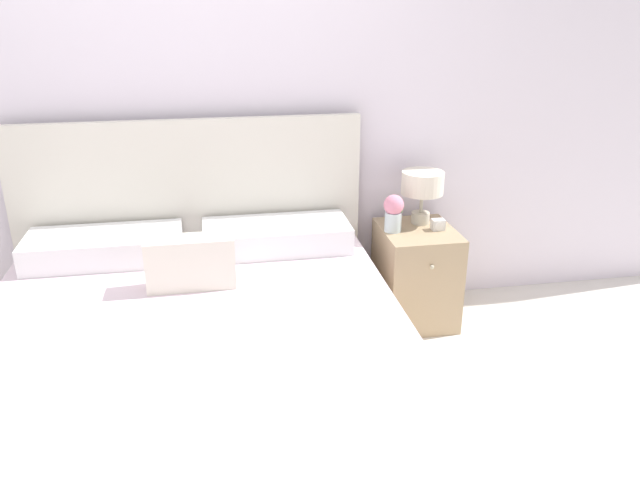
{
  "coord_description": "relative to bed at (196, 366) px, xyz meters",
  "views": [
    {
      "loc": [
        0.12,
        -3.37,
        1.78
      ],
      "look_at": [
        0.62,
        -0.6,
        0.67
      ],
      "focal_mm": 35.0,
      "sensor_mm": 36.0,
      "label": 1
    }
  ],
  "objects": [
    {
      "name": "ground_plane",
      "position": [
        0.0,
        1.0,
        -0.28
      ],
      "size": [
        12.0,
        12.0,
        0.0
      ],
      "primitive_type": "plane",
      "color": "silver"
    },
    {
      "name": "wall_back",
      "position": [
        0.0,
        1.07,
        1.02
      ],
      "size": [
        8.0,
        0.06,
        2.6
      ],
      "color": "white",
      "rests_on": "ground_plane"
    },
    {
      "name": "alarm_clock",
      "position": [
        1.35,
        0.72,
        0.31
      ],
      "size": [
        0.07,
        0.06,
        0.06
      ],
      "color": "white",
      "rests_on": "nightstand"
    },
    {
      "name": "table_lamp",
      "position": [
        1.29,
        0.84,
        0.5
      ],
      "size": [
        0.24,
        0.24,
        0.3
      ],
      "color": "beige",
      "rests_on": "nightstand"
    },
    {
      "name": "nightstand",
      "position": [
        1.24,
        0.74,
        -0.0
      ],
      "size": [
        0.41,
        0.49,
        0.56
      ],
      "color": "tan",
      "rests_on": "ground_plane"
    },
    {
      "name": "bed",
      "position": [
        0.0,
        0.0,
        0.0
      ],
      "size": [
        1.89,
        2.16,
        1.17
      ],
      "color": "tan",
      "rests_on": "ground_plane"
    },
    {
      "name": "flower_vase",
      "position": [
        1.09,
        0.74,
        0.39
      ],
      "size": [
        0.11,
        0.11,
        0.21
      ],
      "color": "silver",
      "rests_on": "nightstand"
    }
  ]
}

